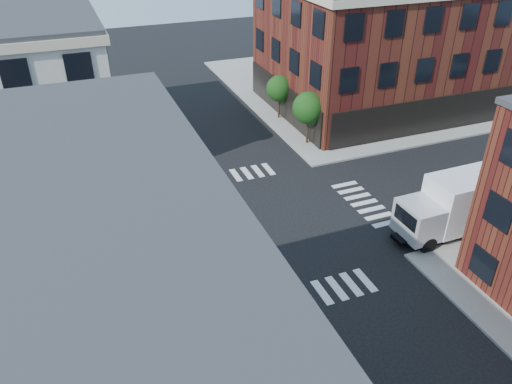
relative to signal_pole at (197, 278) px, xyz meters
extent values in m
plane|color=black|center=(6.72, 6.68, -2.86)|extent=(120.00, 120.00, 0.00)
cube|color=gray|center=(27.72, 27.68, -2.78)|extent=(30.00, 30.00, 0.15)
cube|color=#3F110F|center=(27.22, 22.68, 3.14)|extent=(25.00, 16.00, 12.00)
cylinder|color=black|center=(14.22, 16.68, -1.97)|extent=(0.18, 0.18, 1.47)
cylinder|color=black|center=(14.22, 16.68, -1.24)|extent=(0.12, 0.12, 1.47)
sphere|color=black|center=(14.22, 16.68, 0.44)|extent=(2.69, 2.69, 2.69)
sphere|color=black|center=(14.47, 16.58, -0.10)|extent=(1.85, 1.85, 1.85)
cylinder|color=black|center=(14.22, 22.68, -2.04)|extent=(0.18, 0.18, 1.33)
cylinder|color=black|center=(14.22, 22.68, -1.38)|extent=(0.12, 0.12, 1.33)
sphere|color=black|center=(14.22, 22.68, 0.14)|extent=(2.43, 2.43, 2.43)
sphere|color=black|center=(14.47, 22.58, -0.35)|extent=(1.67, 1.67, 1.67)
cylinder|color=black|center=(-0.08, -0.12, -0.56)|extent=(0.12, 0.12, 4.60)
cylinder|color=black|center=(-0.08, -0.12, -2.56)|extent=(0.28, 0.28, 0.30)
cube|color=#053819|center=(0.47, -0.12, 0.29)|extent=(1.10, 0.03, 0.22)
cube|color=#053819|center=(-0.08, 0.43, 0.54)|extent=(0.03, 1.10, 0.22)
imported|color=black|center=(0.27, -0.02, 1.04)|extent=(0.22, 0.18, 1.10)
imported|color=black|center=(-0.18, 0.23, 1.04)|extent=(0.18, 0.22, 1.10)
cube|color=silver|center=(18.26, 1.69, -0.61)|extent=(6.23, 2.74, 3.32)
cube|color=maroon|center=(18.28, 0.33, -0.61)|extent=(2.35, 0.06, 0.75)
cube|color=maroon|center=(18.25, 3.05, -0.61)|extent=(2.35, 0.06, 0.75)
cube|color=#B9B9BC|center=(14.20, 1.65, -1.20)|extent=(2.17, 2.59, 2.14)
cube|color=black|center=(13.18, 1.64, -0.83)|extent=(0.13, 2.03, 0.96)
cube|color=black|center=(16.98, 1.68, -2.32)|extent=(8.57, 1.16, 0.27)
cylinder|color=black|center=(14.21, 0.52, -2.32)|extent=(1.07, 0.39, 1.07)
cylinder|color=black|center=(14.19, 2.77, -2.32)|extent=(1.07, 0.39, 1.07)
cylinder|color=black|center=(18.06, 0.57, -2.32)|extent=(1.07, 0.39, 1.07)
cylinder|color=black|center=(18.04, 2.81, -2.32)|extent=(1.07, 0.39, 1.07)
cylinder|color=black|center=(20.63, 0.59, -2.32)|extent=(1.07, 0.39, 1.07)
cylinder|color=black|center=(20.60, 2.84, -2.32)|extent=(1.07, 0.39, 1.07)
cube|color=#CD6609|center=(1.28, 3.18, -2.84)|extent=(0.39, 0.39, 0.04)
cone|color=#CD6609|center=(1.28, 3.18, -2.53)|extent=(0.37, 0.37, 0.66)
cylinder|color=white|center=(1.28, 3.18, -2.43)|extent=(0.25, 0.25, 0.08)
camera|label=1|loc=(-4.00, -17.89, 15.63)|focal=35.00mm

